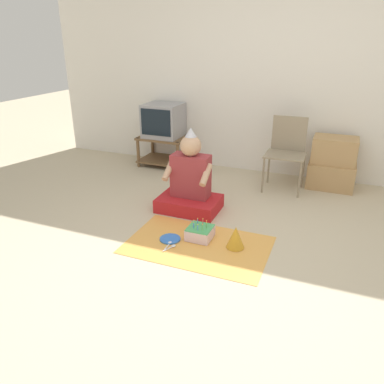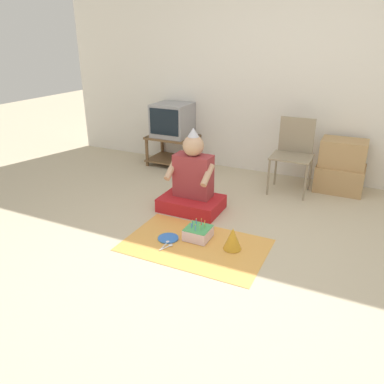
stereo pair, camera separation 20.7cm
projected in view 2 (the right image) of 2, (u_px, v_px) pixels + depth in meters
The scene contains 13 objects.
ground_plane at pixel (214, 262), 3.03m from camera, with size 16.00×16.00×0.00m, color beige.
wall_back at pixel (291, 73), 4.47m from camera, with size 6.40×0.06×2.55m.
tv_stand at pixel (173, 148), 5.23m from camera, with size 0.66×0.48×0.41m.
tv at pixel (172, 120), 5.08m from camera, with size 0.48×0.47×0.44m.
folding_chair at pixel (294, 150), 4.25m from camera, with size 0.45×0.39×0.84m.
cardboard_box_stack at pixel (341, 167), 4.33m from camera, with size 0.53×0.42×0.61m.
person_seated at pixel (192, 185), 3.85m from camera, with size 0.62×0.44×0.86m.
party_cloth at pixel (195, 245), 3.27m from camera, with size 1.23×0.78×0.01m.
birthday_cake at pixel (198, 233), 3.35m from camera, with size 0.22×0.22×0.17m.
party_hat_blue at pixel (233, 238), 3.17m from camera, with size 0.16×0.16×0.20m.
paper_plate at pixel (168, 238), 3.36m from camera, with size 0.19×0.19×0.01m.
plastic_spoon_near at pixel (167, 243), 3.28m from camera, with size 0.04×0.15×0.01m.
plastic_spoon_far at pixel (169, 246), 3.24m from camera, with size 0.07×0.14×0.01m.
Camera 2 is at (0.96, -2.40, 1.69)m, focal length 35.00 mm.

